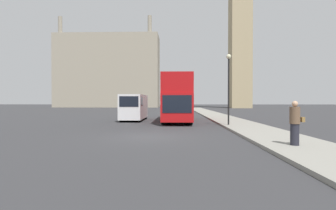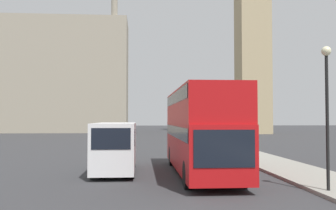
{
  "view_description": "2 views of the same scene",
  "coord_description": "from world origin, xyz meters",
  "px_view_note": "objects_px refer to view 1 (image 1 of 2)",
  "views": [
    {
      "loc": [
        1.5,
        -14.16,
        1.93
      ],
      "look_at": [
        0.68,
        12.14,
        1.56
      ],
      "focal_mm": 28.0,
      "sensor_mm": 36.0,
      "label": 1
    },
    {
      "loc": [
        -1.44,
        -7.53,
        2.8
      ],
      "look_at": [
        0.46,
        18.4,
        3.76
      ],
      "focal_mm": 40.0,
      "sensor_mm": 36.0,
      "label": 2
    }
  ],
  "objects_px": {
    "white_van": "(134,107)",
    "pedestrian": "(295,123)",
    "red_double_decker_bus": "(177,97)",
    "street_lamp": "(229,78)"
  },
  "relations": [
    {
      "from": "white_van",
      "to": "pedestrian",
      "type": "height_order",
      "value": "white_van"
    },
    {
      "from": "red_double_decker_bus",
      "to": "pedestrian",
      "type": "relative_size",
      "value": 6.04
    },
    {
      "from": "red_double_decker_bus",
      "to": "pedestrian",
      "type": "distance_m",
      "value": 15.43
    },
    {
      "from": "street_lamp",
      "to": "pedestrian",
      "type": "bearing_deg",
      "value": -85.03
    },
    {
      "from": "white_van",
      "to": "street_lamp",
      "type": "distance_m",
      "value": 10.6
    },
    {
      "from": "red_double_decker_bus",
      "to": "street_lamp",
      "type": "xyz_separation_m",
      "value": [
        3.93,
        -5.28,
        1.34
      ]
    },
    {
      "from": "white_van",
      "to": "street_lamp",
      "type": "height_order",
      "value": "street_lamp"
    },
    {
      "from": "pedestrian",
      "to": "street_lamp",
      "type": "relative_size",
      "value": 0.33
    },
    {
      "from": "pedestrian",
      "to": "street_lamp",
      "type": "bearing_deg",
      "value": 94.97
    },
    {
      "from": "white_van",
      "to": "pedestrian",
      "type": "xyz_separation_m",
      "value": [
        9.06,
        -15.59,
        -0.34
      ]
    }
  ]
}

